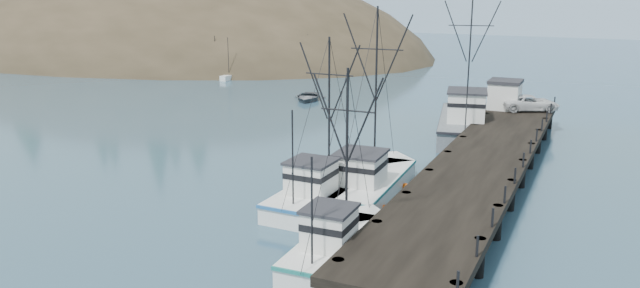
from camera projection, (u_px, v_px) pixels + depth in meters
The scene contains 13 objects.
ground at pixel (184, 229), 35.93m from camera, with size 400.00×400.00×0.00m, color #2B4B60.
pier at pixel (484, 160), 43.87m from camera, with size 6.00×44.00×2.00m.
headland at pixel (125, 70), 136.66m from camera, with size 134.80×78.00×51.00m.
distant_ridge at pixel (570, 32), 181.24m from camera, with size 360.00×40.00×26.00m, color #9EB2C6.
distant_ridge_far at pixel (417, 25), 214.78m from camera, with size 180.00×25.00×18.00m, color silver.
moored_sailboats at pixel (240, 70), 99.90m from camera, with size 22.70×18.61×6.35m.
trawler_near at pixel (340, 245), 31.73m from camera, with size 3.37×9.71×10.09m.
trawler_mid at pixel (322, 192), 39.79m from camera, with size 3.92×10.92×10.90m.
trawler_far at pixel (369, 181), 41.93m from camera, with size 4.45×12.55×12.66m.
work_vessel at pixel (465, 122), 57.82m from camera, with size 7.19×15.67×13.05m.
pier_shed at pixel (505, 94), 59.87m from camera, with size 3.00×3.20×2.80m.
pickup_truck at pixel (530, 103), 59.06m from camera, with size 2.48×5.38×1.50m, color silver.
motorboat at pixel (308, 100), 75.55m from camera, with size 4.04×5.65×1.17m, color #4F5358.
Camera 1 is at (21.26, -27.16, 13.69)m, focal length 35.00 mm.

